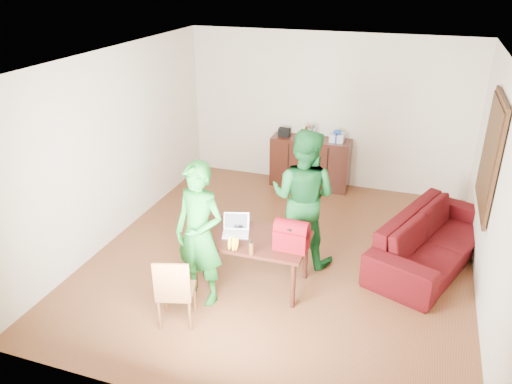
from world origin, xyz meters
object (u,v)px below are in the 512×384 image
(chair, at_px, (177,303))
(person_near, at_px, (199,234))
(person_far, at_px, (303,197))
(sofa, at_px, (433,239))
(bottle, at_px, (251,248))
(table, at_px, (251,243))
(laptop, at_px, (236,232))
(red_bag, at_px, (292,238))

(chair, xyz_separation_m, person_near, (0.08, 0.50, 0.63))
(person_far, xyz_separation_m, sofa, (1.70, 0.50, -0.59))
(chair, relative_size, bottle, 5.11)
(chair, xyz_separation_m, person_far, (1.00, 1.76, 0.68))
(person_near, bearing_deg, table, 58.89)
(chair, distance_m, laptop, 1.13)
(person_near, height_order, bottle, person_near)
(person_far, distance_m, red_bag, 0.88)
(person_near, distance_m, person_far, 1.56)
(laptop, relative_size, red_bag, 0.93)
(person_far, xyz_separation_m, red_bag, (0.08, -0.87, -0.12))
(person_near, xyz_separation_m, laptop, (0.26, 0.48, -0.17))
(laptop, distance_m, bottle, 0.50)
(table, relative_size, chair, 1.64)
(red_bag, height_order, sofa, red_bag)
(table, distance_m, bottle, 0.43)
(sofa, bearing_deg, table, 141.70)
(person_far, bearing_deg, sofa, -156.68)
(bottle, distance_m, sofa, 2.63)
(laptop, bearing_deg, bottle, -64.27)
(chair, height_order, person_far, person_far)
(person_far, height_order, bottle, person_far)
(laptop, relative_size, bottle, 2.17)
(chair, distance_m, person_far, 2.13)
(person_near, height_order, laptop, person_near)
(bottle, bearing_deg, person_far, 74.22)
(red_bag, bearing_deg, sofa, 42.60)
(table, relative_size, person_far, 0.76)
(table, height_order, chair, chair)
(sofa, bearing_deg, person_near, 145.14)
(person_near, distance_m, laptop, 0.58)
(chair, xyz_separation_m, laptop, (0.34, 0.98, 0.45))
(table, xyz_separation_m, bottle, (0.14, -0.37, 0.16))
(table, bearing_deg, bottle, -69.88)
(person_far, distance_m, bottle, 1.20)
(chair, distance_m, bottle, 1.04)
(red_bag, distance_m, sofa, 2.17)
(bottle, bearing_deg, person_near, -168.72)
(person_near, xyz_separation_m, bottle, (0.59, 0.12, -0.13))
(person_near, relative_size, person_far, 0.95)
(laptop, height_order, red_bag, red_bag)
(table, bearing_deg, person_far, 58.84)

